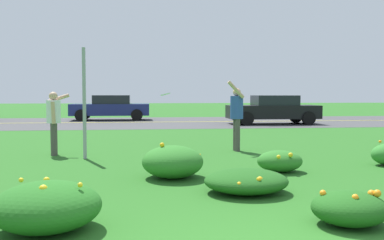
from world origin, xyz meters
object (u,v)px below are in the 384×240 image
(car_black_center_left, at_px, (273,109))
(person_thrower_white_shirt, at_px, (54,117))
(frisbee_white, at_px, (165,94))
(sign_post_near_path, at_px, (84,103))
(car_navy_center_right, at_px, (110,107))
(person_catcher_blue_shirt, at_px, (237,113))

(car_black_center_left, bearing_deg, person_thrower_white_shirt, -130.70)
(person_thrower_white_shirt, relative_size, frisbee_white, 6.09)
(sign_post_near_path, relative_size, car_navy_center_right, 0.57)
(person_thrower_white_shirt, bearing_deg, car_black_center_left, 49.30)
(sign_post_near_path, relative_size, person_thrower_white_shirt, 1.65)
(frisbee_white, height_order, car_navy_center_right, frisbee_white)
(person_thrower_white_shirt, height_order, car_black_center_left, person_thrower_white_shirt)
(frisbee_white, relative_size, car_black_center_left, 0.06)
(person_thrower_white_shirt, distance_m, person_catcher_blue_shirt, 4.67)
(sign_post_near_path, xyz_separation_m, car_navy_center_right, (-0.45, 15.28, -0.55))
(sign_post_near_path, xyz_separation_m, person_thrower_white_shirt, (-0.83, 0.72, -0.36))
(person_thrower_white_shirt, height_order, frisbee_white, person_thrower_white_shirt)
(car_navy_center_right, bearing_deg, frisbee_white, -80.64)
(person_catcher_blue_shirt, height_order, car_navy_center_right, person_catcher_blue_shirt)
(car_black_center_left, bearing_deg, sign_post_near_path, -126.04)
(person_catcher_blue_shirt, distance_m, car_black_center_left, 10.79)
(sign_post_near_path, bearing_deg, frisbee_white, 23.84)
(person_catcher_blue_shirt, xyz_separation_m, car_black_center_left, (4.13, 9.97, -0.27))
(person_catcher_blue_shirt, bearing_deg, person_thrower_white_shirt, -176.97)
(sign_post_near_path, relative_size, frisbee_white, 10.05)
(sign_post_near_path, bearing_deg, car_black_center_left, 53.96)
(frisbee_white, bearing_deg, car_navy_center_right, 99.36)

